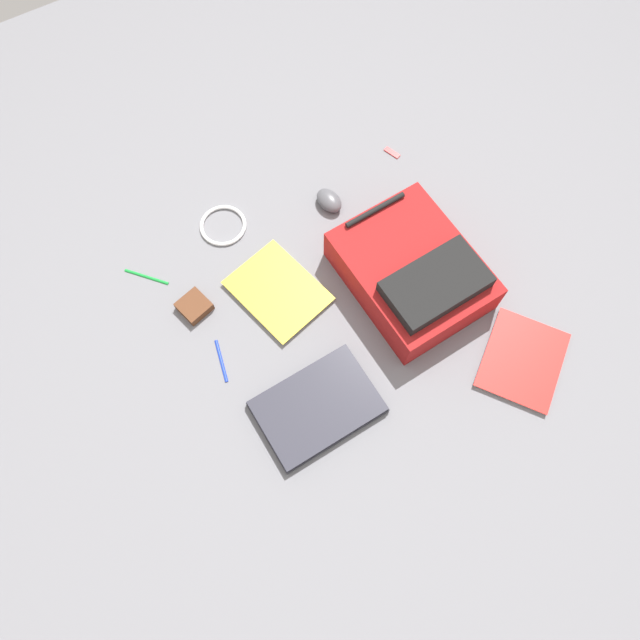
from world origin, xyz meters
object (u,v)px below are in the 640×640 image
(laptop, at_px, (318,407))
(earbud_pouch, at_px, (194,306))
(cable_coil, at_px, (223,225))
(pen_blue, at_px, (221,360))
(computer_mouse, at_px, (329,201))
(pen_black, at_px, (146,276))
(backpack, at_px, (413,272))
(book_blue, at_px, (278,291))
(usb_stick, at_px, (392,152))
(book_red, at_px, (522,360))

(laptop, relative_size, earbud_pouch, 3.98)
(earbud_pouch, bearing_deg, cable_coil, 46.23)
(laptop, height_order, pen_blue, laptop)
(computer_mouse, distance_m, pen_blue, 0.62)
(cable_coil, relative_size, pen_black, 1.02)
(backpack, bearing_deg, cable_coil, 130.59)
(book_blue, height_order, usb_stick, book_blue)
(pen_blue, xyz_separation_m, earbud_pouch, (0.01, 0.19, 0.01))
(book_red, xyz_separation_m, cable_coil, (-0.54, 0.84, -0.00))
(backpack, relative_size, usb_stick, 7.79)
(backpack, bearing_deg, usb_stick, 63.35)
(book_blue, xyz_separation_m, computer_mouse, (0.29, 0.19, 0.01))
(pen_blue, bearing_deg, computer_mouse, 28.92)
(backpack, distance_m, book_blue, 0.41)
(earbud_pouch, bearing_deg, pen_blue, -92.40)
(book_red, relative_size, pen_blue, 2.56)
(backpack, bearing_deg, book_blue, 154.04)
(cable_coil, xyz_separation_m, earbud_pouch, (-0.20, -0.21, 0.01))
(laptop, height_order, earbud_pouch, laptop)
(pen_blue, height_order, earbud_pouch, earbud_pouch)
(book_blue, bearing_deg, cable_coil, 97.52)
(pen_black, relative_size, usb_stick, 2.55)
(computer_mouse, xyz_separation_m, usb_stick, (0.29, 0.07, -0.02))
(cable_coil, height_order, earbud_pouch, earbud_pouch)
(laptop, distance_m, pen_black, 0.66)
(computer_mouse, relative_size, pen_black, 0.67)
(pen_blue, xyz_separation_m, usb_stick, (0.83, 0.37, -0.00))
(backpack, relative_size, computer_mouse, 4.54)
(cable_coil, height_order, pen_black, cable_coil)
(book_blue, distance_m, pen_blue, 0.27)
(laptop, xyz_separation_m, earbud_pouch, (-0.16, 0.45, -0.00))
(computer_mouse, xyz_separation_m, pen_black, (-0.62, 0.06, -0.02))
(pen_blue, bearing_deg, backpack, -6.42)
(pen_black, xyz_separation_m, earbud_pouch, (0.08, -0.17, 0.01))
(computer_mouse, height_order, pen_black, computer_mouse)
(laptop, height_order, cable_coil, laptop)
(usb_stick, bearing_deg, pen_black, -179.50)
(backpack, relative_size, book_red, 1.31)
(laptop, distance_m, book_blue, 0.38)
(laptop, height_order, pen_black, laptop)
(laptop, distance_m, earbud_pouch, 0.48)
(cable_coil, bearing_deg, book_red, -57.29)
(laptop, bearing_deg, pen_black, 111.53)
(pen_black, height_order, pen_blue, same)
(pen_blue, bearing_deg, pen_black, 101.73)
(backpack, distance_m, book_red, 0.40)
(backpack, relative_size, cable_coil, 2.98)
(computer_mouse, distance_m, earbud_pouch, 0.54)
(backpack, relative_size, pen_black, 3.05)
(book_blue, height_order, earbud_pouch, earbud_pouch)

